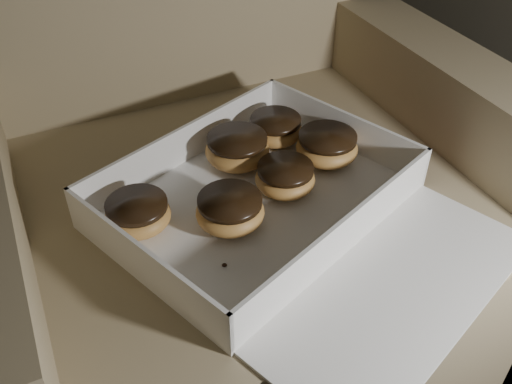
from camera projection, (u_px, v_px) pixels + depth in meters
name	position (u px, v px, depth m)	size (l,w,h in m)	color
armchair	(229.00, 213.00, 1.05)	(0.92, 0.77, 0.96)	#9C8E63
bakery_box	(281.00, 211.00, 0.84)	(0.59, 0.64, 0.07)	white
donut_a	(230.00, 210.00, 0.81)	(0.10, 0.10, 0.05)	#C79345
donut_b	(327.00, 147.00, 0.94)	(0.10, 0.10, 0.05)	#C79345
donut_c	(138.00, 214.00, 0.81)	(0.09, 0.09, 0.05)	#C79345
donut_d	(275.00, 129.00, 0.98)	(0.09, 0.09, 0.05)	#C79345
donut_e	(237.00, 149.00, 0.93)	(0.11, 0.11, 0.05)	#C79345
donut_f	(285.00, 177.00, 0.88)	(0.09, 0.09, 0.05)	#C79345
crumb_a	(253.00, 212.00, 0.85)	(0.01, 0.01, 0.00)	black
crumb_b	(174.00, 275.00, 0.75)	(0.01, 0.01, 0.00)	black
crumb_c	(224.00, 265.00, 0.76)	(0.01, 0.01, 0.00)	black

